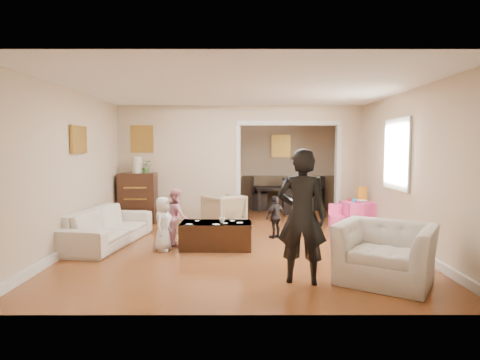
{
  "coord_description": "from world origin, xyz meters",
  "views": [
    {
      "loc": [
        -0.01,
        -7.41,
        1.68
      ],
      "look_at": [
        0.0,
        0.2,
        1.05
      ],
      "focal_mm": 30.2,
      "sensor_mm": 36.0,
      "label": 1
    }
  ],
  "objects_px": {
    "coffee_cup": "(222,220)",
    "adult_person": "(302,216)",
    "dresser": "(138,198)",
    "play_table": "(357,215)",
    "armchair_front": "(385,253)",
    "sofa": "(108,227)",
    "cyan_cup": "(353,200)",
    "child_kneel_a": "(163,224)",
    "armchair_back": "(224,210)",
    "coffee_table": "(216,235)",
    "table_lamp": "(137,165)",
    "child_toddler": "(276,217)",
    "dining_table": "(288,198)",
    "child_kneel_b": "(176,216)"
  },
  "relations": [
    {
      "from": "coffee_cup",
      "to": "adult_person",
      "type": "distance_m",
      "value": 1.98
    },
    {
      "from": "play_table",
      "to": "cyan_cup",
      "type": "bearing_deg",
      "value": -153.43
    },
    {
      "from": "sofa",
      "to": "cyan_cup",
      "type": "distance_m",
      "value": 4.83
    },
    {
      "from": "dresser",
      "to": "play_table",
      "type": "height_order",
      "value": "dresser"
    },
    {
      "from": "dining_table",
      "to": "adult_person",
      "type": "distance_m",
      "value": 5.85
    },
    {
      "from": "table_lamp",
      "to": "coffee_table",
      "type": "distance_m",
      "value": 3.15
    },
    {
      "from": "table_lamp",
      "to": "cyan_cup",
      "type": "distance_m",
      "value": 4.7
    },
    {
      "from": "armchair_back",
      "to": "adult_person",
      "type": "relative_size",
      "value": 0.44
    },
    {
      "from": "table_lamp",
      "to": "sofa",
      "type": "bearing_deg",
      "value": -90.61
    },
    {
      "from": "armchair_back",
      "to": "cyan_cup",
      "type": "bearing_deg",
      "value": 135.48
    },
    {
      "from": "cyan_cup",
      "to": "dining_table",
      "type": "bearing_deg",
      "value": 113.37
    },
    {
      "from": "cyan_cup",
      "to": "dining_table",
      "type": "xyz_separation_m",
      "value": [
        -1.06,
        2.45,
        -0.27
      ]
    },
    {
      "from": "cyan_cup",
      "to": "child_kneel_b",
      "type": "distance_m",
      "value": 3.7
    },
    {
      "from": "sofa",
      "to": "play_table",
      "type": "distance_m",
      "value": 4.93
    },
    {
      "from": "sofa",
      "to": "dresser",
      "type": "relative_size",
      "value": 1.91
    },
    {
      "from": "table_lamp",
      "to": "coffee_table",
      "type": "xyz_separation_m",
      "value": [
        1.87,
        -2.31,
        -1.06
      ]
    },
    {
      "from": "armchair_back",
      "to": "adult_person",
      "type": "height_order",
      "value": "adult_person"
    },
    {
      "from": "sofa",
      "to": "adult_person",
      "type": "xyz_separation_m",
      "value": [
        3.04,
        -1.99,
        0.53
      ]
    },
    {
      "from": "child_toddler",
      "to": "coffee_table",
      "type": "bearing_deg",
      "value": -3.14
    },
    {
      "from": "armchair_back",
      "to": "coffee_table",
      "type": "distance_m",
      "value": 1.91
    },
    {
      "from": "child_kneel_a",
      "to": "sofa",
      "type": "bearing_deg",
      "value": 77.85
    },
    {
      "from": "child_kneel_a",
      "to": "armchair_front",
      "type": "bearing_deg",
      "value": -104.99
    },
    {
      "from": "armchair_front",
      "to": "child_toddler",
      "type": "bearing_deg",
      "value": 147.54
    },
    {
      "from": "child_kneel_b",
      "to": "child_toddler",
      "type": "bearing_deg",
      "value": -94.26
    },
    {
      "from": "coffee_table",
      "to": "sofa",
      "type": "bearing_deg",
      "value": 170.95
    },
    {
      "from": "coffee_table",
      "to": "child_kneel_a",
      "type": "xyz_separation_m",
      "value": [
        -0.85,
        -0.15,
        0.22
      ]
    },
    {
      "from": "adult_person",
      "to": "child_toddler",
      "type": "distance_m",
      "value": 2.48
    },
    {
      "from": "table_lamp",
      "to": "armchair_back",
      "type": "bearing_deg",
      "value": -11.82
    },
    {
      "from": "table_lamp",
      "to": "adult_person",
      "type": "relative_size",
      "value": 0.22
    },
    {
      "from": "armchair_back",
      "to": "child_toddler",
      "type": "distance_m",
      "value": 1.53
    },
    {
      "from": "adult_person",
      "to": "child_kneel_a",
      "type": "bearing_deg",
      "value": -23.85
    },
    {
      "from": "dining_table",
      "to": "child_toddler",
      "type": "relative_size",
      "value": 2.26
    },
    {
      "from": "dresser",
      "to": "adult_person",
      "type": "relative_size",
      "value": 0.66
    },
    {
      "from": "sofa",
      "to": "armchair_front",
      "type": "bearing_deg",
      "value": -107.24
    },
    {
      "from": "armchair_front",
      "to": "coffee_table",
      "type": "height_order",
      "value": "armchair_front"
    },
    {
      "from": "play_table",
      "to": "armchair_front",
      "type": "bearing_deg",
      "value": -100.67
    },
    {
      "from": "child_kneel_b",
      "to": "armchair_back",
      "type": "bearing_deg",
      "value": -43.77
    },
    {
      "from": "table_lamp",
      "to": "play_table",
      "type": "height_order",
      "value": "table_lamp"
    },
    {
      "from": "dresser",
      "to": "child_toddler",
      "type": "relative_size",
      "value": 1.4
    },
    {
      "from": "table_lamp",
      "to": "child_kneel_a",
      "type": "distance_m",
      "value": 2.79
    },
    {
      "from": "cyan_cup",
      "to": "child_toddler",
      "type": "height_order",
      "value": "child_toddler"
    },
    {
      "from": "dresser",
      "to": "armchair_front",
      "type": "bearing_deg",
      "value": -44.3
    },
    {
      "from": "child_kneel_b",
      "to": "play_table",
      "type": "bearing_deg",
      "value": -86.87
    },
    {
      "from": "cyan_cup",
      "to": "dining_table",
      "type": "distance_m",
      "value": 2.69
    },
    {
      "from": "armchair_back",
      "to": "cyan_cup",
      "type": "height_order",
      "value": "armchair_back"
    },
    {
      "from": "table_lamp",
      "to": "child_kneel_a",
      "type": "height_order",
      "value": "table_lamp"
    },
    {
      "from": "cyan_cup",
      "to": "adult_person",
      "type": "relative_size",
      "value": 0.05
    },
    {
      "from": "coffee_table",
      "to": "table_lamp",
      "type": "bearing_deg",
      "value": 128.95
    },
    {
      "from": "armchair_back",
      "to": "coffee_table",
      "type": "xyz_separation_m",
      "value": [
        -0.05,
        -1.91,
        -0.12
      ]
    },
    {
      "from": "table_lamp",
      "to": "dining_table",
      "type": "distance_m",
      "value": 4.09
    }
  ]
}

